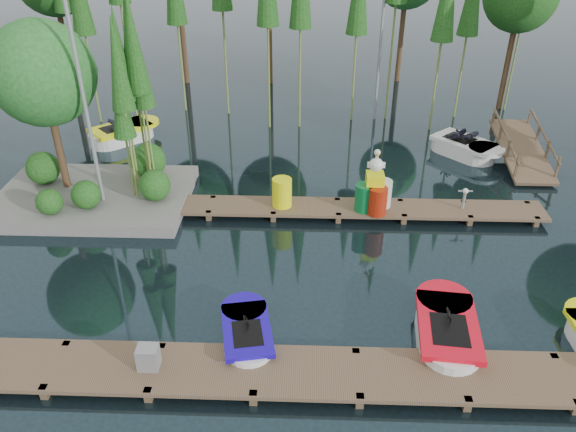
{
  "coord_description": "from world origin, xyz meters",
  "views": [
    {
      "loc": [
        0.99,
        -12.97,
        9.14
      ],
      "look_at": [
        0.5,
        0.5,
        1.1
      ],
      "focal_mm": 35.0,
      "sensor_mm": 36.0,
      "label": 1
    }
  ],
  "objects_px": {
    "yellow_barrel": "(282,192)",
    "drum_cluster": "(375,193)",
    "utility_cabinet": "(148,357)",
    "boat_blue": "(247,335)",
    "boat_yellow_far": "(123,133)",
    "island": "(70,107)",
    "boat_red": "(446,332)"
  },
  "relations": [
    {
      "from": "boat_red",
      "to": "utility_cabinet",
      "type": "relative_size",
      "value": 5.67
    },
    {
      "from": "boat_blue",
      "to": "boat_yellow_far",
      "type": "height_order",
      "value": "boat_yellow_far"
    },
    {
      "from": "island",
      "to": "boat_red",
      "type": "xyz_separation_m",
      "value": [
        10.56,
        -6.48,
        -2.9
      ]
    },
    {
      "from": "boat_red",
      "to": "drum_cluster",
      "type": "relative_size",
      "value": 1.51
    },
    {
      "from": "boat_blue",
      "to": "yellow_barrel",
      "type": "bearing_deg",
      "value": 73.94
    },
    {
      "from": "boat_blue",
      "to": "boat_red",
      "type": "xyz_separation_m",
      "value": [
        4.56,
        0.21,
        0.05
      ]
    },
    {
      "from": "utility_cabinet",
      "to": "yellow_barrel",
      "type": "bearing_deg",
      "value": 70.39
    },
    {
      "from": "boat_red",
      "to": "boat_yellow_far",
      "type": "distance_m",
      "value": 15.65
    },
    {
      "from": "utility_cabinet",
      "to": "island",
      "type": "bearing_deg",
      "value": 117.43
    },
    {
      "from": "island",
      "to": "utility_cabinet",
      "type": "xyz_separation_m",
      "value": [
        4.04,
        -7.79,
        -2.61
      ]
    },
    {
      "from": "boat_yellow_far",
      "to": "utility_cabinet",
      "type": "height_order",
      "value": "boat_yellow_far"
    },
    {
      "from": "boat_yellow_far",
      "to": "island",
      "type": "bearing_deg",
      "value": -110.72
    },
    {
      "from": "boat_red",
      "to": "yellow_barrel",
      "type": "relative_size",
      "value": 3.28
    },
    {
      "from": "utility_cabinet",
      "to": "boat_yellow_far",
      "type": "bearing_deg",
      "value": 108.68
    },
    {
      "from": "island",
      "to": "boat_blue",
      "type": "distance_m",
      "value": 9.46
    },
    {
      "from": "boat_yellow_far",
      "to": "utility_cabinet",
      "type": "bearing_deg",
      "value": -94.78
    },
    {
      "from": "utility_cabinet",
      "to": "boat_red",
      "type": "bearing_deg",
      "value": 11.35
    },
    {
      "from": "island",
      "to": "drum_cluster",
      "type": "height_order",
      "value": "island"
    },
    {
      "from": "island",
      "to": "boat_blue",
      "type": "relative_size",
      "value": 2.66
    },
    {
      "from": "boat_red",
      "to": "boat_yellow_far",
      "type": "height_order",
      "value": "boat_yellow_far"
    },
    {
      "from": "island",
      "to": "boat_red",
      "type": "height_order",
      "value": "island"
    },
    {
      "from": "island",
      "to": "yellow_barrel",
      "type": "distance_m",
      "value": 7.02
    },
    {
      "from": "drum_cluster",
      "to": "utility_cabinet",
      "type": "bearing_deg",
      "value": -128.13
    },
    {
      "from": "yellow_barrel",
      "to": "boat_blue",
      "type": "bearing_deg",
      "value": -95.21
    },
    {
      "from": "boat_red",
      "to": "boat_blue",
      "type": "bearing_deg",
      "value": -171.47
    },
    {
      "from": "boat_blue",
      "to": "drum_cluster",
      "type": "distance_m",
      "value": 6.72
    },
    {
      "from": "boat_blue",
      "to": "drum_cluster",
      "type": "relative_size",
      "value": 1.25
    },
    {
      "from": "boat_blue",
      "to": "utility_cabinet",
      "type": "xyz_separation_m",
      "value": [
        -1.96,
        -1.1,
        0.34
      ]
    },
    {
      "from": "island",
      "to": "drum_cluster",
      "type": "xyz_separation_m",
      "value": [
        9.42,
        -0.94,
        -2.29
      ]
    },
    {
      "from": "yellow_barrel",
      "to": "drum_cluster",
      "type": "relative_size",
      "value": 0.46
    },
    {
      "from": "boat_blue",
      "to": "yellow_barrel",
      "type": "distance_m",
      "value": 5.95
    },
    {
      "from": "boat_blue",
      "to": "utility_cabinet",
      "type": "height_order",
      "value": "utility_cabinet"
    }
  ]
}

